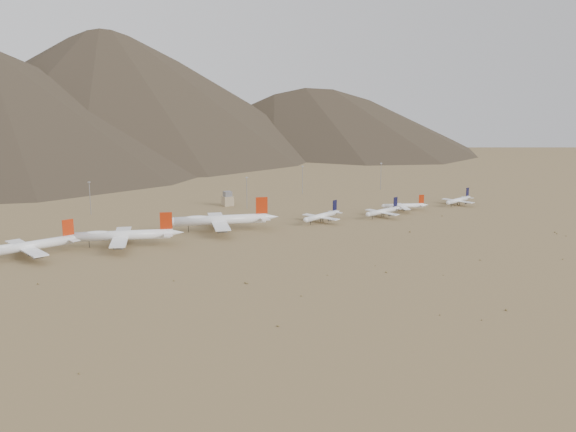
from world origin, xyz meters
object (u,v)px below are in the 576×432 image
narrowbody_a (322,216)px  widebody_east (221,220)px  narrowbody_b (383,211)px  control_tower (228,199)px  widebody_centre (123,235)px  widebody_west (28,246)px

narrowbody_a → widebody_east: bearing=152.1°
narrowbody_b → control_tower: (-86.61, 96.87, 0.98)m
narrowbody_b → control_tower: bearing=117.2°
widebody_centre → control_tower: bearing=58.9°
narrowbody_a → narrowbody_b: (50.32, -6.30, -0.23)m
widebody_centre → control_tower: widebody_centre is taller
widebody_east → narrowbody_b: widebody_east is taller
widebody_centre → widebody_west: bearing=-163.3°
widebody_west → control_tower: size_ratio=5.24×
widebody_west → widebody_centre: size_ratio=0.94×
widebody_west → narrowbody_a: (200.47, 0.55, -1.96)m
narrowbody_b → control_tower: narrowbody_b is taller
widebody_west → widebody_centre: bearing=-14.5°
widebody_east → narrowbody_a: 76.41m
control_tower → narrowbody_a: bearing=-68.2°
widebody_west → narrowbody_a: 200.48m
widebody_centre → narrowbody_b: widebody_centre is taller
widebody_west → widebody_east: 125.00m
widebody_west → widebody_centre: 54.91m
widebody_west → narrowbody_b: 250.86m
widebody_centre → narrowbody_a: 145.63m
narrowbody_b → control_tower: 129.94m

